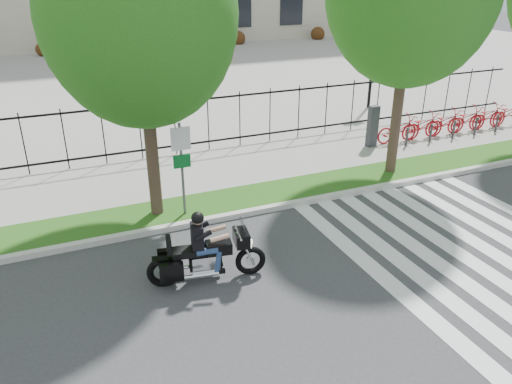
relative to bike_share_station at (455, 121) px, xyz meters
name	(u,v)px	position (x,y,z in m)	size (l,w,h in m)	color
ground	(297,307)	(-10.66, -7.20, -0.65)	(120.00, 120.00, 0.00)	#343437
curb	(227,217)	(-10.66, -3.10, -0.58)	(60.00, 0.20, 0.15)	beige
grass_verge	(216,204)	(-10.66, -2.25, -0.58)	(60.00, 1.50, 0.15)	#205114
sidewalk	(191,173)	(-10.66, 0.25, -0.58)	(60.00, 3.50, 0.15)	gray
plaza	(111,74)	(-10.66, 17.80, -0.60)	(80.00, 34.00, 0.10)	gray
crosswalk_stripes	(480,256)	(-5.83, -7.20, -0.64)	(5.70, 8.00, 0.01)	silver
iron_fence	(175,126)	(-10.66, 2.00, 0.50)	(30.00, 0.06, 2.00)	black
lamp_post_right	(375,39)	(-0.66, 4.80, 2.56)	(1.06, 0.70, 4.25)	black
street_tree_1	(139,15)	(-12.33, -2.25, 4.53)	(4.57, 4.57, 7.67)	#3C2A21
bike_share_station	(455,121)	(0.00, 0.00, 0.00)	(7.82, 0.87, 1.50)	#2D2D33
sign_pole_regulatory	(182,158)	(-11.66, -2.62, 1.09)	(0.50, 0.09, 2.50)	#59595B
motorcycle_rider	(206,253)	(-12.01, -5.58, 0.01)	(2.56, 0.95, 1.98)	black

